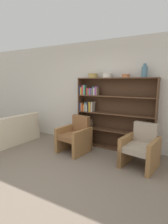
# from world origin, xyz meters

# --- Properties ---
(ground_plane) EXTENTS (24.00, 24.00, 0.00)m
(ground_plane) POSITION_xyz_m (0.00, 0.00, 0.00)
(ground_plane) COLOR #7A6B5B
(wall_back) EXTENTS (12.00, 0.06, 2.75)m
(wall_back) POSITION_xyz_m (0.00, 2.39, 1.38)
(wall_back) COLOR silver
(wall_back) RESTS_ON ground
(bookshelf) EXTENTS (1.98, 0.30, 1.80)m
(bookshelf) POSITION_xyz_m (0.26, 2.22, 0.90)
(bookshelf) COLOR brown
(bookshelf) RESTS_ON ground
(bowl_stoneware) EXTENTS (0.25, 0.25, 0.11)m
(bowl_stoneware) POSITION_xyz_m (-0.19, 2.20, 1.86)
(bowl_stoneware) COLOR tan
(bowl_stoneware) RESTS_ON bookshelf
(bowl_slate) EXTENTS (0.25, 0.25, 0.12)m
(bowl_slate) POSITION_xyz_m (0.20, 2.20, 1.87)
(bowl_slate) COLOR silver
(bowl_slate) RESTS_ON bookshelf
(bowl_copper) EXTENTS (0.20, 0.20, 0.08)m
(bowl_copper) POSITION_xyz_m (0.67, 2.20, 1.85)
(bowl_copper) COLOR #C67547
(bowl_copper) RESTS_ON bookshelf
(vase_tall) EXTENTS (0.13, 0.13, 0.30)m
(vase_tall) POSITION_xyz_m (1.09, 2.20, 1.93)
(vase_tall) COLOR slate
(vase_tall) RESTS_ON bookshelf
(couch) EXTENTS (1.01, 1.71, 0.79)m
(couch) POSITION_xyz_m (-2.31, 1.13, 0.28)
(couch) COLOR beige
(couch) RESTS_ON ground
(armchair_leather) EXTENTS (0.74, 0.77, 0.87)m
(armchair_leather) POSITION_xyz_m (-0.35, 1.56, 0.39)
(armchair_leather) COLOR olive
(armchair_leather) RESTS_ON ground
(armchair_cushioned) EXTENTS (0.74, 0.77, 0.87)m
(armchair_cushioned) POSITION_xyz_m (1.22, 1.56, 0.39)
(armchair_cushioned) COLOR olive
(armchair_cushioned) RESTS_ON ground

